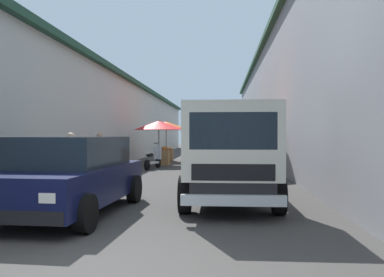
{
  "coord_description": "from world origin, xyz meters",
  "views": [
    {
      "loc": [
        -3.57,
        -1.45,
        1.49
      ],
      "look_at": [
        11.54,
        -0.23,
        1.34
      ],
      "focal_mm": 35.68,
      "sensor_mm": 36.0,
      "label": 1
    }
  ],
  "objects_px": {
    "delivery_truck": "(230,157)",
    "vendor_by_crates": "(71,161)",
    "fruit_stall_near_right": "(159,129)",
    "vendor_in_shade": "(99,151)",
    "parked_scooter": "(153,159)",
    "fruit_stall_near_left": "(242,130)",
    "fruit_stall_mid_lane": "(233,124)",
    "fruit_stall_far_left": "(166,131)",
    "hatchback_car": "(71,175)"
  },
  "relations": [
    {
      "from": "fruit_stall_mid_lane",
      "to": "fruit_stall_far_left",
      "type": "height_order",
      "value": "fruit_stall_far_left"
    },
    {
      "from": "fruit_stall_mid_lane",
      "to": "fruit_stall_near_right",
      "type": "height_order",
      "value": "fruit_stall_mid_lane"
    },
    {
      "from": "fruit_stall_near_right",
      "to": "delivery_truck",
      "type": "height_order",
      "value": "fruit_stall_near_right"
    },
    {
      "from": "fruit_stall_mid_lane",
      "to": "delivery_truck",
      "type": "bearing_deg",
      "value": 178.08
    },
    {
      "from": "delivery_truck",
      "to": "vendor_by_crates",
      "type": "relative_size",
      "value": 3.2
    },
    {
      "from": "delivery_truck",
      "to": "vendor_in_shade",
      "type": "distance_m",
      "value": 7.12
    },
    {
      "from": "fruit_stall_far_left",
      "to": "delivery_truck",
      "type": "distance_m",
      "value": 14.12
    },
    {
      "from": "hatchback_car",
      "to": "parked_scooter",
      "type": "distance_m",
      "value": 9.5
    },
    {
      "from": "fruit_stall_near_right",
      "to": "delivery_truck",
      "type": "distance_m",
      "value": 11.31
    },
    {
      "from": "vendor_in_shade",
      "to": "parked_scooter",
      "type": "distance_m",
      "value": 3.46
    },
    {
      "from": "fruit_stall_mid_lane",
      "to": "hatchback_car",
      "type": "distance_m",
      "value": 8.12
    },
    {
      "from": "fruit_stall_far_left",
      "to": "delivery_truck",
      "type": "xyz_separation_m",
      "value": [
        -13.69,
        -3.37,
        -0.67
      ]
    },
    {
      "from": "fruit_stall_mid_lane",
      "to": "hatchback_car",
      "type": "bearing_deg",
      "value": 156.27
    },
    {
      "from": "vendor_by_crates",
      "to": "parked_scooter",
      "type": "distance_m",
      "value": 7.86
    },
    {
      "from": "vendor_by_crates",
      "to": "hatchback_car",
      "type": "bearing_deg",
      "value": -157.7
    },
    {
      "from": "hatchback_car",
      "to": "vendor_in_shade",
      "type": "xyz_separation_m",
      "value": [
        6.34,
        1.54,
        0.18
      ]
    },
    {
      "from": "fruit_stall_near_right",
      "to": "fruit_stall_far_left",
      "type": "relative_size",
      "value": 1.06
    },
    {
      "from": "fruit_stall_near_right",
      "to": "vendor_in_shade",
      "type": "xyz_separation_m",
      "value": [
        -5.32,
        1.28,
        -0.88
      ]
    },
    {
      "from": "fruit_stall_mid_lane",
      "to": "fruit_stall_near_right",
      "type": "relative_size",
      "value": 1.14
    },
    {
      "from": "fruit_stall_near_right",
      "to": "vendor_in_shade",
      "type": "height_order",
      "value": "fruit_stall_near_right"
    },
    {
      "from": "fruit_stall_mid_lane",
      "to": "fruit_stall_near_left",
      "type": "relative_size",
      "value": 1.18
    },
    {
      "from": "vendor_by_crates",
      "to": "vendor_in_shade",
      "type": "xyz_separation_m",
      "value": [
        4.68,
        0.86,
        0.03
      ]
    },
    {
      "from": "fruit_stall_near_right",
      "to": "delivery_truck",
      "type": "xyz_separation_m",
      "value": [
        -10.8,
        -3.28,
        -0.75
      ]
    },
    {
      "from": "fruit_stall_near_right",
      "to": "hatchback_car",
      "type": "xyz_separation_m",
      "value": [
        -11.66,
        -0.26,
        -1.06
      ]
    },
    {
      "from": "fruit_stall_near_right",
      "to": "vendor_by_crates",
      "type": "height_order",
      "value": "fruit_stall_near_right"
    },
    {
      "from": "delivery_truck",
      "to": "parked_scooter",
      "type": "relative_size",
      "value": 2.95
    },
    {
      "from": "fruit_stall_near_right",
      "to": "vendor_by_crates",
      "type": "relative_size",
      "value": 1.61
    },
    {
      "from": "hatchback_car",
      "to": "fruit_stall_far_left",
      "type": "bearing_deg",
      "value": 1.39
    },
    {
      "from": "delivery_truck",
      "to": "vendor_by_crates",
      "type": "xyz_separation_m",
      "value": [
        0.79,
        3.7,
        -0.16
      ]
    },
    {
      "from": "vendor_in_shade",
      "to": "parked_scooter",
      "type": "height_order",
      "value": "vendor_in_shade"
    },
    {
      "from": "fruit_stall_mid_lane",
      "to": "vendor_by_crates",
      "type": "distance_m",
      "value": 6.99
    },
    {
      "from": "fruit_stall_far_left",
      "to": "fruit_stall_near_left",
      "type": "bearing_deg",
      "value": -92.88
    },
    {
      "from": "hatchback_car",
      "to": "delivery_truck",
      "type": "xyz_separation_m",
      "value": [
        0.87,
        -3.02,
        0.3
      ]
    },
    {
      "from": "fruit_stall_far_left",
      "to": "hatchback_car",
      "type": "distance_m",
      "value": 14.6
    },
    {
      "from": "delivery_truck",
      "to": "parked_scooter",
      "type": "xyz_separation_m",
      "value": [
        8.62,
        3.2,
        -0.59
      ]
    },
    {
      "from": "delivery_truck",
      "to": "vendor_by_crates",
      "type": "height_order",
      "value": "delivery_truck"
    },
    {
      "from": "fruit_stall_near_right",
      "to": "delivery_truck",
      "type": "bearing_deg",
      "value": -163.12
    },
    {
      "from": "fruit_stall_far_left",
      "to": "fruit_stall_near_left",
      "type": "height_order",
      "value": "fruit_stall_near_left"
    },
    {
      "from": "vendor_in_shade",
      "to": "fruit_stall_near_left",
      "type": "bearing_deg",
      "value": -34.36
    },
    {
      "from": "delivery_truck",
      "to": "vendor_in_shade",
      "type": "height_order",
      "value": "delivery_truck"
    },
    {
      "from": "fruit_stall_near_left",
      "to": "hatchback_car",
      "type": "distance_m",
      "value": 14.91
    },
    {
      "from": "fruit_stall_near_left",
      "to": "vendor_by_crates",
      "type": "relative_size",
      "value": 1.56
    },
    {
      "from": "fruit_stall_near_left",
      "to": "parked_scooter",
      "type": "height_order",
      "value": "fruit_stall_near_left"
    },
    {
      "from": "delivery_truck",
      "to": "parked_scooter",
      "type": "distance_m",
      "value": 9.22
    },
    {
      "from": "fruit_stall_near_left",
      "to": "delivery_truck",
      "type": "bearing_deg",
      "value": 176.11
    },
    {
      "from": "fruit_stall_mid_lane",
      "to": "vendor_in_shade",
      "type": "distance_m",
      "value": 4.98
    },
    {
      "from": "vendor_by_crates",
      "to": "fruit_stall_far_left",
      "type": "bearing_deg",
      "value": -1.46
    },
    {
      "from": "fruit_stall_near_left",
      "to": "vendor_in_shade",
      "type": "height_order",
      "value": "fruit_stall_near_left"
    },
    {
      "from": "fruit_stall_mid_lane",
      "to": "parked_scooter",
      "type": "relative_size",
      "value": 1.69
    },
    {
      "from": "fruit_stall_near_left",
      "to": "parked_scooter",
      "type": "distance_m",
      "value": 6.5
    }
  ]
}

